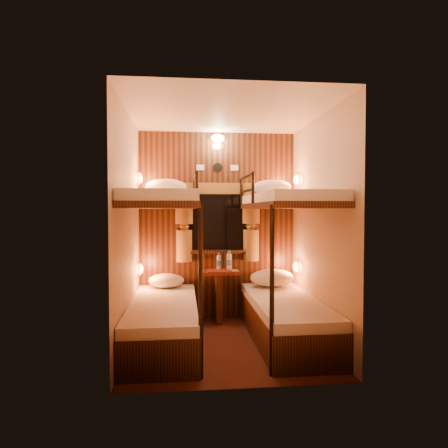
{
  "coord_description": "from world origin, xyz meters",
  "views": [
    {
      "loc": [
        -0.44,
        -4.11,
        1.4
      ],
      "look_at": [
        -0.01,
        0.15,
        1.25
      ],
      "focal_mm": 32.0,
      "sensor_mm": 36.0,
      "label": 1
    }
  ],
  "objects": [
    {
      "name": "table",
      "position": [
        0.0,
        0.85,
        0.41
      ],
      "size": [
        0.5,
        0.34,
        0.66
      ],
      "color": "maroon",
      "rests_on": "floor"
    },
    {
      "name": "wall_left",
      "position": [
        -1.0,
        0.0,
        1.2
      ],
      "size": [
        0.0,
        2.4,
        2.4
      ],
      "primitive_type": "plane",
      "rotation": [
        1.57,
        0.0,
        1.57
      ],
      "color": "#C6B293",
      "rests_on": "floor"
    },
    {
      "name": "bunk_left",
      "position": [
        -0.65,
        0.07,
        0.56
      ],
      "size": [
        0.72,
        1.9,
        1.82
      ],
      "color": "black",
      "rests_on": "floor"
    },
    {
      "name": "pillow_lower_right",
      "position": [
        0.65,
        0.72,
        0.56
      ],
      "size": [
        0.54,
        0.39,
        0.21
      ],
      "primitive_type": "ellipsoid",
      "color": "white",
      "rests_on": "bunk_right"
    },
    {
      "name": "sachet_a",
      "position": [
        0.2,
        0.82,
        0.65
      ],
      "size": [
        0.09,
        0.07,
        0.01
      ],
      "primitive_type": "cube",
      "rotation": [
        0.0,
        0.0,
        0.22
      ],
      "color": "silver",
      "rests_on": "table"
    },
    {
      "name": "sachet_b",
      "position": [
        0.13,
        0.88,
        0.65
      ],
      "size": [
        0.07,
        0.06,
        0.0
      ],
      "primitive_type": "cube",
      "rotation": [
        0.0,
        0.0,
        -0.18
      ],
      "color": "silver",
      "rests_on": "table"
    },
    {
      "name": "pillow_upper_right",
      "position": [
        0.65,
        0.75,
        1.68
      ],
      "size": [
        0.49,
        0.35,
        0.19
      ],
      "primitive_type": "ellipsoid",
      "color": "white",
      "rests_on": "bunk_right"
    },
    {
      "name": "pillow_upper_left",
      "position": [
        -0.65,
        0.82,
        1.69
      ],
      "size": [
        0.51,
        0.36,
        0.2
      ],
      "primitive_type": "ellipsoid",
      "color": "white",
      "rests_on": "bunk_left"
    },
    {
      "name": "back_fixtures",
      "position": [
        0.0,
        1.0,
        2.25
      ],
      "size": [
        0.54,
        0.09,
        0.48
      ],
      "color": "black",
      "rests_on": "back_panel"
    },
    {
      "name": "wall_right",
      "position": [
        1.0,
        0.0,
        1.2
      ],
      "size": [
        0.0,
        2.4,
        2.4
      ],
      "primitive_type": "plane",
      "rotation": [
        1.57,
        0.0,
        -1.57
      ],
      "color": "#C6B293",
      "rests_on": "floor"
    },
    {
      "name": "wall_front",
      "position": [
        0.0,
        -1.05,
        1.2
      ],
      "size": [
        2.4,
        0.0,
        2.4
      ],
      "primitive_type": "plane",
      "rotation": [
        -1.57,
        0.0,
        0.0
      ],
      "color": "#C6B293",
      "rests_on": "floor"
    },
    {
      "name": "back_panel",
      "position": [
        0.0,
        1.04,
        1.2
      ],
      "size": [
        2.0,
        0.03,
        2.4
      ],
      "primitive_type": "cube",
      "color": "black",
      "rests_on": "floor"
    },
    {
      "name": "pillow_lower_left",
      "position": [
        -0.65,
        0.79,
        0.54
      ],
      "size": [
        0.43,
        0.31,
        0.17
      ],
      "primitive_type": "ellipsoid",
      "color": "white",
      "rests_on": "bunk_left"
    },
    {
      "name": "reading_lamps",
      "position": [
        -0.0,
        0.7,
        1.24
      ],
      "size": [
        2.0,
        0.2,
        1.25
      ],
      "color": "orange",
      "rests_on": "wall_left"
    },
    {
      "name": "bottle_left",
      "position": [
        0.01,
        0.9,
        0.74
      ],
      "size": [
        0.06,
        0.06,
        0.21
      ],
      "rotation": [
        0.0,
        0.0,
        -0.16
      ],
      "color": "#99BFE5",
      "rests_on": "table"
    },
    {
      "name": "bottle_right",
      "position": [
        0.14,
        0.89,
        0.75
      ],
      "size": [
        0.07,
        0.07,
        0.24
      ],
      "rotation": [
        0.0,
        0.0,
        -0.11
      ],
      "color": "#99BFE5",
      "rests_on": "table"
    },
    {
      "name": "ceiling",
      "position": [
        0.0,
        0.0,
        2.4
      ],
      "size": [
        2.1,
        2.1,
        0.0
      ],
      "primitive_type": "plane",
      "rotation": [
        3.14,
        0.0,
        0.0
      ],
      "color": "silver",
      "rests_on": "wall_back"
    },
    {
      "name": "wall_back",
      "position": [
        0.0,
        1.05,
        1.2
      ],
      "size": [
        2.4,
        0.0,
        2.4
      ],
      "primitive_type": "plane",
      "rotation": [
        1.57,
        0.0,
        0.0
      ],
      "color": "#C6B293",
      "rests_on": "floor"
    },
    {
      "name": "bunk_right",
      "position": [
        0.65,
        0.07,
        0.56
      ],
      "size": [
        0.72,
        1.9,
        1.82
      ],
      "color": "black",
      "rests_on": "floor"
    },
    {
      "name": "floor",
      "position": [
        0.0,
        0.0,
        0.0
      ],
      "size": [
        2.1,
        2.1,
        0.0
      ],
      "primitive_type": "plane",
      "color": "#36100E",
      "rests_on": "ground"
    },
    {
      "name": "window",
      "position": [
        0.0,
        1.0,
        1.18
      ],
      "size": [
        1.0,
        0.12,
        0.79
      ],
      "color": "black",
      "rests_on": "back_panel"
    },
    {
      "name": "curtains",
      "position": [
        0.0,
        0.97,
        1.26
      ],
      "size": [
        1.1,
        0.22,
        1.0
      ],
      "color": "olive",
      "rests_on": "back_panel"
    }
  ]
}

